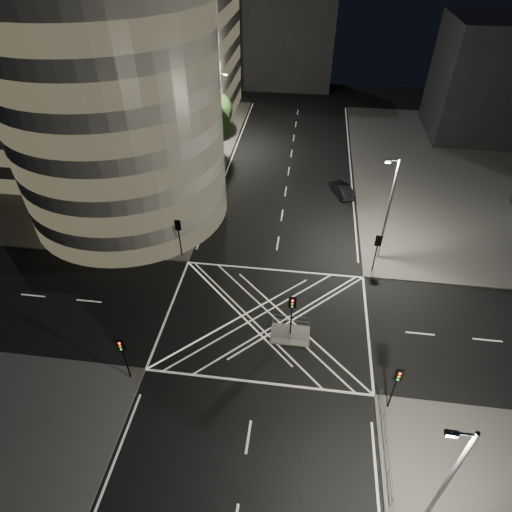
# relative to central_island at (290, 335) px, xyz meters

# --- Properties ---
(ground) EXTENTS (120.00, 120.00, 0.00)m
(ground) POSITION_rel_central_island_xyz_m (-2.00, 1.50, -0.07)
(ground) COLOR black
(ground) RESTS_ON ground
(sidewalk_far_left) EXTENTS (42.00, 42.00, 0.15)m
(sidewalk_far_left) POSITION_rel_central_island_xyz_m (-31.00, 28.50, 0.00)
(sidewalk_far_left) COLOR #585552
(sidewalk_far_left) RESTS_ON ground
(central_island) EXTENTS (3.00, 2.00, 0.15)m
(central_island) POSITION_rel_central_island_xyz_m (0.00, 0.00, 0.00)
(central_island) COLOR slate
(central_island) RESTS_ON ground
(office_tower_curved) EXTENTS (30.00, 29.00, 27.20)m
(office_tower_curved) POSITION_rel_central_island_xyz_m (-22.74, 20.24, 12.58)
(office_tower_curved) COLOR gray
(office_tower_curved) RESTS_ON sidewalk_far_left
(office_block_rear) EXTENTS (24.00, 16.00, 22.00)m
(office_block_rear) POSITION_rel_central_island_xyz_m (-24.00, 43.50, 11.07)
(office_block_rear) COLOR gray
(office_block_rear) RESTS_ON sidewalk_far_left
(building_right_far) EXTENTS (14.00, 12.00, 15.00)m
(building_right_far) POSITION_rel_central_island_xyz_m (24.00, 41.50, 7.58)
(building_right_far) COLOR black
(building_right_far) RESTS_ON sidewalk_far_right
(building_far_end) EXTENTS (18.00, 8.00, 18.00)m
(building_far_end) POSITION_rel_central_island_xyz_m (-6.00, 59.50, 8.93)
(building_far_end) COLOR black
(building_far_end) RESTS_ON ground
(tree_a) EXTENTS (4.96, 4.96, 7.44)m
(tree_a) POSITION_rel_central_island_xyz_m (-12.50, 10.50, 4.66)
(tree_a) COLOR black
(tree_a) RESTS_ON sidewalk_far_left
(tree_b) EXTENTS (4.15, 4.15, 7.29)m
(tree_b) POSITION_rel_central_island_xyz_m (-12.50, 16.50, 4.96)
(tree_b) COLOR black
(tree_b) RESTS_ON sidewalk_far_left
(tree_c) EXTENTS (4.62, 4.62, 7.40)m
(tree_c) POSITION_rel_central_island_xyz_m (-12.50, 22.50, 4.81)
(tree_c) COLOR black
(tree_c) RESTS_ON sidewalk_far_left
(tree_d) EXTENTS (5.61, 5.61, 7.94)m
(tree_d) POSITION_rel_central_island_xyz_m (-12.50, 28.50, 4.78)
(tree_d) COLOR black
(tree_d) RESTS_ON sidewalk_far_left
(tree_e) EXTENTS (4.14, 4.14, 6.53)m
(tree_e) POSITION_rel_central_island_xyz_m (-12.50, 34.50, 4.22)
(tree_e) COLOR black
(tree_e) RESTS_ON sidewalk_far_left
(traffic_signal_fl) EXTENTS (0.55, 0.22, 4.00)m
(traffic_signal_fl) POSITION_rel_central_island_xyz_m (-10.80, 8.30, 2.84)
(traffic_signal_fl) COLOR black
(traffic_signal_fl) RESTS_ON sidewalk_far_left
(traffic_signal_nl) EXTENTS (0.55, 0.22, 4.00)m
(traffic_signal_nl) POSITION_rel_central_island_xyz_m (-10.80, -5.30, 2.84)
(traffic_signal_nl) COLOR black
(traffic_signal_nl) RESTS_ON sidewalk_near_left
(traffic_signal_fr) EXTENTS (0.55, 0.22, 4.00)m
(traffic_signal_fr) POSITION_rel_central_island_xyz_m (6.80, 8.30, 2.84)
(traffic_signal_fr) COLOR black
(traffic_signal_fr) RESTS_ON sidewalk_far_right
(traffic_signal_nr) EXTENTS (0.55, 0.22, 4.00)m
(traffic_signal_nr) POSITION_rel_central_island_xyz_m (6.80, -5.30, 2.84)
(traffic_signal_nr) COLOR black
(traffic_signal_nr) RESTS_ON sidewalk_near_right
(traffic_signal_island) EXTENTS (0.55, 0.22, 4.00)m
(traffic_signal_island) POSITION_rel_central_island_xyz_m (0.00, 0.00, 2.84)
(traffic_signal_island) COLOR black
(traffic_signal_island) RESTS_ON central_island
(street_lamp_left_near) EXTENTS (1.25, 0.25, 10.00)m
(street_lamp_left_near) POSITION_rel_central_island_xyz_m (-11.44, 13.50, 5.47)
(street_lamp_left_near) COLOR slate
(street_lamp_left_near) RESTS_ON sidewalk_far_left
(street_lamp_left_far) EXTENTS (1.25, 0.25, 10.00)m
(street_lamp_left_far) POSITION_rel_central_island_xyz_m (-11.44, 31.50, 5.47)
(street_lamp_left_far) COLOR slate
(street_lamp_left_far) RESTS_ON sidewalk_far_left
(street_lamp_right_far) EXTENTS (1.25, 0.25, 10.00)m
(street_lamp_right_far) POSITION_rel_central_island_xyz_m (7.44, 10.50, 5.47)
(street_lamp_right_far) COLOR slate
(street_lamp_right_far) RESTS_ON sidewalk_far_right
(street_lamp_right_near) EXTENTS (1.25, 0.25, 10.00)m
(street_lamp_right_near) POSITION_rel_central_island_xyz_m (7.44, -12.50, 5.47)
(street_lamp_right_near) COLOR slate
(street_lamp_right_near) RESTS_ON sidewalk_near_right
(railing_near_right) EXTENTS (0.06, 11.70, 1.10)m
(railing_near_right) POSITION_rel_central_island_xyz_m (6.30, -10.65, 0.62)
(railing_near_right) COLOR slate
(railing_near_right) RESTS_ON sidewalk_near_right
(railing_island_south) EXTENTS (2.80, 0.06, 1.10)m
(railing_island_south) POSITION_rel_central_island_xyz_m (0.00, -0.90, 0.62)
(railing_island_south) COLOR slate
(railing_island_south) RESTS_ON central_island
(railing_island_north) EXTENTS (2.80, 0.06, 1.10)m
(railing_island_north) POSITION_rel_central_island_xyz_m (0.00, 0.90, 0.62)
(railing_island_north) COLOR slate
(railing_island_north) RESTS_ON central_island
(sedan) EXTENTS (2.91, 4.40, 1.37)m
(sedan) POSITION_rel_central_island_xyz_m (4.36, 21.60, 0.61)
(sedan) COLOR black
(sedan) RESTS_ON ground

